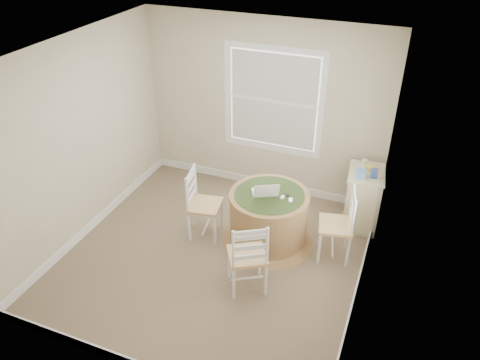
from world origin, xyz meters
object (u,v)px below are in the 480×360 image
at_px(chair_left, 205,205).
at_px(corner_chest, 362,199).
at_px(chair_right, 336,225).
at_px(round_table, 269,216).
at_px(chair_near, 247,255).
at_px(laptop, 265,192).

relative_size(chair_left, corner_chest, 1.14).
xyz_separation_m(chair_left, corner_chest, (1.88, 1.00, -0.06)).
height_order(chair_right, corner_chest, chair_right).
bearing_deg(round_table, chair_near, -100.46).
height_order(round_table, corner_chest, corner_chest).
bearing_deg(chair_left, chair_right, -93.42).
xyz_separation_m(round_table, laptop, (-0.05, -0.01, 0.36)).
distance_m(chair_right, laptop, 0.95).
distance_m(round_table, chair_right, 0.86).
bearing_deg(round_table, corner_chest, 24.23).
distance_m(round_table, corner_chest, 1.34).
relative_size(chair_near, chair_right, 1.00).
bearing_deg(corner_chest, chair_right, -110.83).
distance_m(round_table, chair_left, 0.84).
distance_m(round_table, chair_near, 0.90).
height_order(chair_near, corner_chest, chair_near).
relative_size(round_table, chair_left, 1.26).
height_order(round_table, chair_near, chair_near).
bearing_deg(laptop, chair_right, 154.93).
relative_size(chair_near, corner_chest, 1.14).
bearing_deg(round_table, laptop, 174.18).
xyz_separation_m(chair_left, chair_near, (0.86, -0.72, 0.00)).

